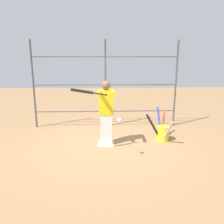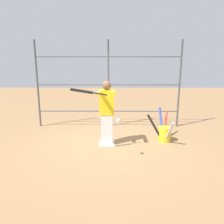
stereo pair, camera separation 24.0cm
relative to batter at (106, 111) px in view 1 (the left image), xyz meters
The scene contains 7 objects.
ground_plane 0.90m from the batter, 90.00° to the right, with size 24.00×24.00×0.00m, color #9E754C.
home_plate 0.89m from the batter, 90.00° to the right, with size 0.40×0.40×0.02m.
fence_backstop 1.69m from the batter, 90.00° to the right, with size 4.64×0.06×2.79m.
batter is the anchor object (origin of this frame).
baseball_bat_swinging 0.98m from the batter, 53.48° to the left, with size 0.80×0.38×0.23m.
softball_in_flight 0.98m from the batter, 106.19° to the left, with size 0.10×0.10×0.10m.
bat_bucket 1.71m from the batter, behind, with size 0.73×1.14×0.88m.
Camera 1 is at (0.06, 5.43, 2.17)m, focal length 35.00 mm.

